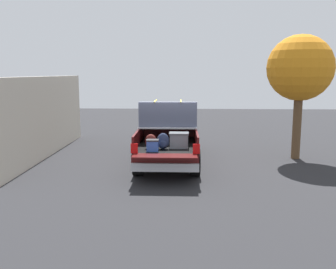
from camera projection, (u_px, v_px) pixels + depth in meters
The scene contains 4 objects.
ground_plane at pixel (169, 162), 13.25m from camera, with size 40.00×40.00×0.00m, color #262628.
pickup_truck at pixel (169, 133), 13.45m from camera, with size 6.05×2.06×2.23m.
building_facade at pixel (45, 116), 14.13m from camera, with size 8.38×0.36×3.02m, color beige.
tree_background at pixel (300, 69), 13.30m from camera, with size 2.36×2.36×4.51m.
Camera 1 is at (-12.90, -0.48, 3.15)m, focal length 39.70 mm.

